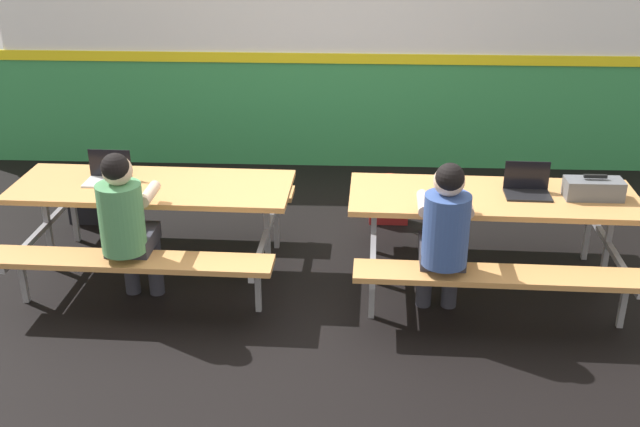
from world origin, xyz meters
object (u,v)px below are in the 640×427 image
object	(u,v)px
toolbox_grey	(594,189)
laptop_silver	(108,175)
student_further	(445,231)
backpack_dark	(87,198)
tote_bag_bright	(389,202)
laptop_dark	(527,188)
student_nearer	(126,219)
picnic_table_left	(154,205)
picnic_table_right	(492,216)

from	to	relation	value
toolbox_grey	laptop_silver	bearing A→B (deg)	177.49
student_further	toolbox_grey	world-z (taller)	student_further
backpack_dark	tote_bag_bright	size ratio (longest dim) A/B	1.02
laptop_silver	laptop_dark	bearing A→B (deg)	-1.96
student_nearer	toolbox_grey	size ratio (longest dim) A/B	3.02
toolbox_grey	tote_bag_bright	xyz separation A→B (m)	(-1.38, 1.14, -0.62)
laptop_silver	picnic_table_left	bearing A→B (deg)	-7.77
student_nearer	toolbox_grey	world-z (taller)	student_nearer
toolbox_grey	student_further	bearing A→B (deg)	-154.16
picnic_table_left	student_further	xyz separation A→B (m)	(2.09, -0.64, 0.13)
laptop_silver	backpack_dark	world-z (taller)	laptop_silver
student_nearer	picnic_table_right	bearing A→B (deg)	10.41
laptop_silver	toolbox_grey	size ratio (longest dim) A/B	0.81
picnic_table_left	toolbox_grey	distance (m)	3.19
picnic_table_left	student_nearer	size ratio (longest dim) A/B	1.72
toolbox_grey	backpack_dark	xyz separation A→B (m)	(-4.05, 1.05, -0.60)
laptop_dark	toolbox_grey	world-z (taller)	laptop_dark
student_nearer	student_further	xyz separation A→B (m)	(2.13, -0.08, 0.00)
tote_bag_bright	laptop_silver	bearing A→B (deg)	-155.19
picnic_table_left	tote_bag_bright	size ratio (longest dim) A/B	4.83
student_further	toolbox_grey	bearing A→B (deg)	25.84
student_nearer	toolbox_grey	xyz separation A→B (m)	(3.22, 0.45, 0.10)
tote_bag_bright	laptop_dark	bearing A→B (deg)	-49.70
laptop_silver	tote_bag_bright	size ratio (longest dim) A/B	0.76
laptop_silver	student_further	bearing A→B (deg)	-15.68
picnic_table_left	student_nearer	world-z (taller)	student_nearer
picnic_table_right	laptop_dark	distance (m)	0.32
toolbox_grey	picnic_table_right	bearing A→B (deg)	178.49
backpack_dark	tote_bag_bright	world-z (taller)	backpack_dark
picnic_table_left	picnic_table_right	world-z (taller)	same
picnic_table_right	toolbox_grey	size ratio (longest dim) A/B	5.19
student_nearer	toolbox_grey	bearing A→B (deg)	7.91
laptop_dark	toolbox_grey	xyz separation A→B (m)	(0.45, -0.05, 0.02)
student_nearer	laptop_dark	bearing A→B (deg)	10.16
picnic_table_left	student_nearer	bearing A→B (deg)	-94.39
student_nearer	backpack_dark	xyz separation A→B (m)	(-0.83, 1.50, -0.49)
laptop_silver	backpack_dark	distance (m)	1.19
toolbox_grey	tote_bag_bright	distance (m)	1.90
backpack_dark	student_further	bearing A→B (deg)	-28.04
laptop_silver	tote_bag_bright	bearing A→B (deg)	24.81
tote_bag_bright	student_further	bearing A→B (deg)	-80.23
student_further	tote_bag_bright	distance (m)	1.77
laptop_silver	laptop_dark	distance (m)	3.07
picnic_table_right	student_further	world-z (taller)	student_further
laptop_dark	tote_bag_bright	xyz separation A→B (m)	(-0.93, 1.10, -0.59)
student_further	tote_bag_bright	world-z (taller)	student_further
picnic_table_left	student_further	size ratio (longest dim) A/B	1.72
laptop_dark	toolbox_grey	distance (m)	0.45
student_further	laptop_dark	bearing A→B (deg)	42.02
picnic_table_left	student_nearer	xyz separation A→B (m)	(-0.04, -0.56, 0.13)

